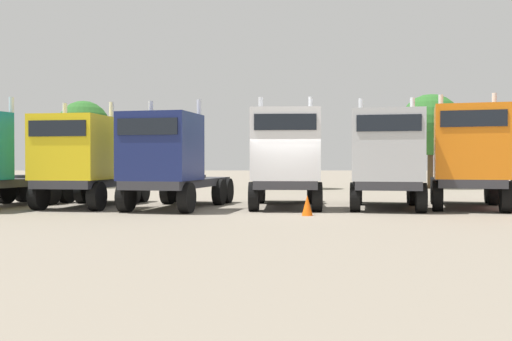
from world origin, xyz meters
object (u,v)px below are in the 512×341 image
object	(u,v)px
semi_truck_yellow	(83,161)
semi_truck_orange	(470,156)
semi_truck_white	(287,158)
semi_truck_silver	(388,158)
semi_truck_navy	(170,160)
traffic_cone_near	(309,205)

from	to	relation	value
semi_truck_yellow	semi_truck_orange	size ratio (longest dim) A/B	0.95
semi_truck_white	semi_truck_silver	xyz separation A→B (m)	(3.64, -0.47, 0.02)
semi_truck_yellow	semi_truck_silver	distance (m)	11.30
semi_truck_navy	traffic_cone_near	xyz separation A→B (m)	(4.79, -2.25, -1.45)
semi_truck_navy	semi_truck_orange	bearing A→B (deg)	103.75
semi_truck_orange	traffic_cone_near	bearing A→B (deg)	-51.97
semi_truck_navy	semi_truck_silver	world-z (taller)	semi_truck_silver
semi_truck_navy	traffic_cone_near	size ratio (longest dim) A/B	9.95
semi_truck_silver	semi_truck_white	bearing A→B (deg)	-85.99
semi_truck_silver	semi_truck_orange	bearing A→B (deg)	104.02
semi_truck_yellow	semi_truck_white	world-z (taller)	semi_truck_white
semi_truck_white	semi_truck_silver	size ratio (longest dim) A/B	1.05
semi_truck_silver	traffic_cone_near	xyz separation A→B (m)	(-3.09, -2.29, -1.55)
semi_truck_white	semi_truck_silver	world-z (taller)	semi_truck_white
semi_truck_orange	semi_truck_silver	bearing A→B (deg)	-71.04
semi_truck_yellow	traffic_cone_near	xyz separation A→B (m)	(8.18, -3.00, -1.44)
semi_truck_navy	traffic_cone_near	distance (m)	5.49
semi_truck_white	traffic_cone_near	world-z (taller)	semi_truck_white
semi_truck_white	semi_truck_yellow	bearing A→B (deg)	-88.48
semi_truck_yellow	traffic_cone_near	world-z (taller)	semi_truck_yellow
semi_truck_yellow	semi_truck_orange	xyz separation A→B (m)	(14.28, -0.57, 0.19)
semi_truck_orange	traffic_cone_near	world-z (taller)	semi_truck_orange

